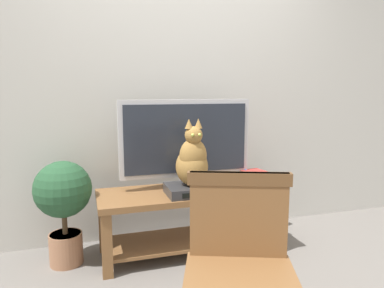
{
  "coord_description": "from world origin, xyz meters",
  "views": [
    {
      "loc": [
        -0.76,
        -1.9,
        1.25
      ],
      "look_at": [
        0.0,
        0.56,
        0.86
      ],
      "focal_mm": 33.18,
      "sensor_mm": 36.0,
      "label": 1
    }
  ],
  "objects_px": {
    "tv": "(186,141)",
    "wooden_chair": "(240,259)",
    "media_box": "(192,189)",
    "cat": "(193,161)",
    "potted_plant": "(63,200)",
    "tv_stand": "(190,210)",
    "book_stack": "(253,177)"
  },
  "relations": [
    {
      "from": "media_box",
      "to": "wooden_chair",
      "type": "relative_size",
      "value": 0.43
    },
    {
      "from": "tv_stand",
      "to": "tv",
      "type": "bearing_deg",
      "value": 89.99
    },
    {
      "from": "tv",
      "to": "media_box",
      "type": "relative_size",
      "value": 2.77
    },
    {
      "from": "media_box",
      "to": "cat",
      "type": "distance_m",
      "value": 0.22
    },
    {
      "from": "media_box",
      "to": "cat",
      "type": "relative_size",
      "value": 0.76
    },
    {
      "from": "wooden_chair",
      "to": "potted_plant",
      "type": "distance_m",
      "value": 1.48
    },
    {
      "from": "tv_stand",
      "to": "potted_plant",
      "type": "bearing_deg",
      "value": 175.16
    },
    {
      "from": "book_stack",
      "to": "potted_plant",
      "type": "distance_m",
      "value": 1.46
    },
    {
      "from": "tv",
      "to": "wooden_chair",
      "type": "xyz_separation_m",
      "value": [
        -0.13,
        -1.28,
        -0.34
      ]
    },
    {
      "from": "tv",
      "to": "potted_plant",
      "type": "height_order",
      "value": "tv"
    },
    {
      "from": "book_stack",
      "to": "potted_plant",
      "type": "height_order",
      "value": "potted_plant"
    },
    {
      "from": "book_stack",
      "to": "media_box",
      "type": "bearing_deg",
      "value": -166.93
    },
    {
      "from": "tv",
      "to": "cat",
      "type": "xyz_separation_m",
      "value": [
        -0.02,
        -0.22,
        -0.11
      ]
    },
    {
      "from": "cat",
      "to": "potted_plant",
      "type": "distance_m",
      "value": 0.96
    },
    {
      "from": "potted_plant",
      "to": "wooden_chair",
      "type": "bearing_deg",
      "value": -57.88
    },
    {
      "from": "tv",
      "to": "potted_plant",
      "type": "bearing_deg",
      "value": -178.42
    },
    {
      "from": "tv",
      "to": "book_stack",
      "type": "relative_size",
      "value": 4.37
    },
    {
      "from": "tv",
      "to": "tv_stand",
      "type": "bearing_deg",
      "value": -90.01
    },
    {
      "from": "tv",
      "to": "book_stack",
      "type": "xyz_separation_m",
      "value": [
        0.54,
        -0.07,
        -0.31
      ]
    },
    {
      "from": "tv_stand",
      "to": "wooden_chair",
      "type": "bearing_deg",
      "value": -96.26
    },
    {
      "from": "wooden_chair",
      "to": "potted_plant",
      "type": "bearing_deg",
      "value": 122.12
    },
    {
      "from": "tv_stand",
      "to": "wooden_chair",
      "type": "height_order",
      "value": "wooden_chair"
    },
    {
      "from": "tv_stand",
      "to": "tv",
      "type": "xyz_separation_m",
      "value": [
        0.0,
        0.1,
        0.52
      ]
    },
    {
      "from": "media_box",
      "to": "potted_plant",
      "type": "height_order",
      "value": "potted_plant"
    },
    {
      "from": "cat",
      "to": "potted_plant",
      "type": "bearing_deg",
      "value": 168.07
    },
    {
      "from": "cat",
      "to": "book_stack",
      "type": "height_order",
      "value": "cat"
    },
    {
      "from": "media_box",
      "to": "potted_plant",
      "type": "bearing_deg",
      "value": 168.88
    },
    {
      "from": "tv_stand",
      "to": "book_stack",
      "type": "relative_size",
      "value": 5.85
    },
    {
      "from": "wooden_chair",
      "to": "tv_stand",
      "type": "bearing_deg",
      "value": 83.74
    },
    {
      "from": "wooden_chair",
      "to": "book_stack",
      "type": "xyz_separation_m",
      "value": [
        0.67,
        1.21,
        0.03
      ]
    },
    {
      "from": "tv",
      "to": "potted_plant",
      "type": "relative_size",
      "value": 1.36
    },
    {
      "from": "tv_stand",
      "to": "cat",
      "type": "xyz_separation_m",
      "value": [
        -0.02,
        -0.11,
        0.41
      ]
    }
  ]
}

